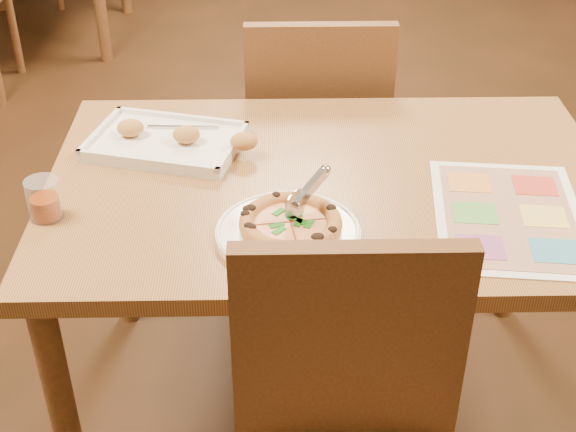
{
  "coord_description": "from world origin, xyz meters",
  "views": [
    {
      "loc": [
        -0.13,
        -1.57,
        1.67
      ],
      "look_at": [
        -0.1,
        -0.22,
        0.77
      ],
      "focal_mm": 50.0,
      "sensor_mm": 36.0,
      "label": 1
    }
  ],
  "objects_px": {
    "chair_far": "(317,120)",
    "glass_tumbler": "(45,201)",
    "appetizer_tray": "(170,142)",
    "pizza_cutter": "(306,193)",
    "chair_near": "(350,429)",
    "plate": "(288,233)",
    "dining_table": "(330,210)",
    "menu": "(509,215)",
    "pizza": "(291,223)"
  },
  "relations": [
    {
      "from": "chair_far",
      "to": "glass_tumbler",
      "type": "distance_m",
      "value": 0.98
    },
    {
      "from": "chair_far",
      "to": "appetizer_tray",
      "type": "bearing_deg",
      "value": 49.29
    },
    {
      "from": "pizza_cutter",
      "to": "chair_near",
      "type": "bearing_deg",
      "value": -130.86
    },
    {
      "from": "plate",
      "to": "dining_table",
      "type": "bearing_deg",
      "value": 65.24
    },
    {
      "from": "dining_table",
      "to": "chair_near",
      "type": "xyz_separation_m",
      "value": [
        0.0,
        -0.6,
        -0.07
      ]
    },
    {
      "from": "chair_near",
      "to": "menu",
      "type": "bearing_deg",
      "value": 50.14
    },
    {
      "from": "dining_table",
      "to": "chair_far",
      "type": "xyz_separation_m",
      "value": [
        -0.0,
        0.6,
        -0.07
      ]
    },
    {
      "from": "chair_far",
      "to": "pizza",
      "type": "height_order",
      "value": "chair_far"
    },
    {
      "from": "dining_table",
      "to": "appetizer_tray",
      "type": "distance_m",
      "value": 0.43
    },
    {
      "from": "chair_near",
      "to": "plate",
      "type": "xyz_separation_m",
      "value": [
        -0.1,
        0.38,
        0.16
      ]
    },
    {
      "from": "chair_far",
      "to": "menu",
      "type": "distance_m",
      "value": 0.86
    },
    {
      "from": "appetizer_tray",
      "to": "menu",
      "type": "relative_size",
      "value": 0.98
    },
    {
      "from": "plate",
      "to": "menu",
      "type": "relative_size",
      "value": 0.68
    },
    {
      "from": "plate",
      "to": "pizza_cutter",
      "type": "xyz_separation_m",
      "value": [
        0.04,
        0.04,
        0.07
      ]
    },
    {
      "from": "chair_far",
      "to": "pizza_cutter",
      "type": "xyz_separation_m",
      "value": [
        -0.07,
        -0.78,
        0.23
      ]
    },
    {
      "from": "pizza",
      "to": "appetizer_tray",
      "type": "relative_size",
      "value": 0.49
    },
    {
      "from": "appetizer_tray",
      "to": "glass_tumbler",
      "type": "bearing_deg",
      "value": -127.63
    },
    {
      "from": "chair_near",
      "to": "glass_tumbler",
      "type": "bearing_deg",
      "value": 143.26
    },
    {
      "from": "plate",
      "to": "pizza",
      "type": "relative_size",
      "value": 1.4
    },
    {
      "from": "chair_far",
      "to": "menu",
      "type": "relative_size",
      "value": 1.08
    },
    {
      "from": "menu",
      "to": "glass_tumbler",
      "type": "bearing_deg",
      "value": 179.01
    },
    {
      "from": "chair_far",
      "to": "plate",
      "type": "bearing_deg",
      "value": 82.86
    },
    {
      "from": "dining_table",
      "to": "pizza_cutter",
      "type": "xyz_separation_m",
      "value": [
        -0.07,
        -0.18,
        0.16
      ]
    },
    {
      "from": "dining_table",
      "to": "glass_tumbler",
      "type": "relative_size",
      "value": 14.52
    },
    {
      "from": "pizza",
      "to": "appetizer_tray",
      "type": "bearing_deg",
      "value": 127.4
    },
    {
      "from": "appetizer_tray",
      "to": "chair_near",
      "type": "bearing_deg",
      "value": -63.14
    },
    {
      "from": "chair_far",
      "to": "menu",
      "type": "bearing_deg",
      "value": 115.82
    },
    {
      "from": "plate",
      "to": "menu",
      "type": "xyz_separation_m",
      "value": [
        0.47,
        0.06,
        -0.01
      ]
    },
    {
      "from": "glass_tumbler",
      "to": "pizza",
      "type": "bearing_deg",
      "value": -8.2
    },
    {
      "from": "menu",
      "to": "pizza_cutter",
      "type": "bearing_deg",
      "value": -177.18
    },
    {
      "from": "pizza",
      "to": "glass_tumbler",
      "type": "bearing_deg",
      "value": 171.8
    },
    {
      "from": "pizza_cutter",
      "to": "dining_table",
      "type": "bearing_deg",
      "value": 20.54
    },
    {
      "from": "pizza",
      "to": "plate",
      "type": "bearing_deg",
      "value": -127.86
    },
    {
      "from": "glass_tumbler",
      "to": "dining_table",
      "type": "bearing_deg",
      "value": 13.12
    },
    {
      "from": "plate",
      "to": "menu",
      "type": "distance_m",
      "value": 0.48
    },
    {
      "from": "chair_far",
      "to": "pizza",
      "type": "xyz_separation_m",
      "value": [
        -0.1,
        -0.82,
        0.18
      ]
    },
    {
      "from": "menu",
      "to": "dining_table",
      "type": "bearing_deg",
      "value": 156.52
    },
    {
      "from": "chair_far",
      "to": "plate",
      "type": "height_order",
      "value": "chair_far"
    },
    {
      "from": "dining_table",
      "to": "chair_far",
      "type": "height_order",
      "value": "chair_far"
    },
    {
      "from": "appetizer_tray",
      "to": "glass_tumbler",
      "type": "height_order",
      "value": "glass_tumbler"
    },
    {
      "from": "chair_near",
      "to": "pizza_cutter",
      "type": "height_order",
      "value": "chair_near"
    },
    {
      "from": "dining_table",
      "to": "chair_far",
      "type": "relative_size",
      "value": 2.77
    },
    {
      "from": "chair_near",
      "to": "plate",
      "type": "distance_m",
      "value": 0.42
    },
    {
      "from": "chair_far",
      "to": "pizza",
      "type": "bearing_deg",
      "value": 83.17
    },
    {
      "from": "plate",
      "to": "glass_tumbler",
      "type": "xyz_separation_m",
      "value": [
        -0.51,
        0.08,
        0.03
      ]
    },
    {
      "from": "chair_far",
      "to": "glass_tumbler",
      "type": "height_order",
      "value": "chair_far"
    },
    {
      "from": "chair_far",
      "to": "pizza_cutter",
      "type": "bearing_deg",
      "value": 85.24
    },
    {
      "from": "dining_table",
      "to": "chair_far",
      "type": "bearing_deg",
      "value": 90.0
    },
    {
      "from": "glass_tumbler",
      "to": "menu",
      "type": "distance_m",
      "value": 0.98
    },
    {
      "from": "plate",
      "to": "glass_tumbler",
      "type": "bearing_deg",
      "value": 170.96
    }
  ]
}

